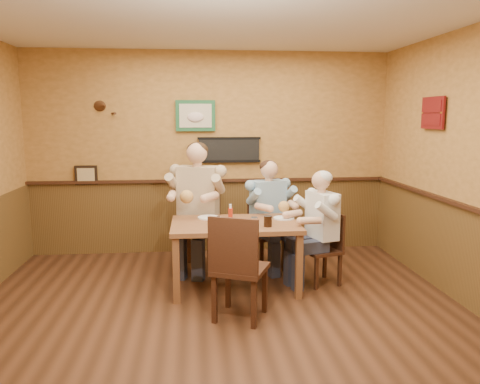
{
  "coord_description": "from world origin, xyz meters",
  "views": [
    {
      "loc": [
        -0.23,
        -4.05,
        1.91
      ],
      "look_at": [
        0.26,
        0.93,
        1.1
      ],
      "focal_mm": 35.0,
      "sensor_mm": 36.0,
      "label": 1
    }
  ],
  "objects_px": {
    "chair_back_right": "(268,234)",
    "water_glass_mid": "(254,222)",
    "diner_blue_polo": "(268,220)",
    "hot_sauce_bottle": "(230,215)",
    "diner_tan_shirt": "(198,213)",
    "pepper_shaker": "(218,220)",
    "diner_white_elder": "(322,234)",
    "salt_shaker": "(219,220)",
    "chair_right_end": "(321,249)",
    "water_glass_left": "(215,224)",
    "chair_back_left": "(199,230)",
    "cola_tumbler": "(268,221)",
    "dining_table": "(235,231)",
    "chair_near_side": "(240,266)"
  },
  "relations": [
    {
      "from": "chair_right_end",
      "to": "chair_near_side",
      "type": "distance_m",
      "value": 1.31
    },
    {
      "from": "cola_tumbler",
      "to": "water_glass_mid",
      "type": "bearing_deg",
      "value": -167.15
    },
    {
      "from": "diner_blue_polo",
      "to": "hot_sauce_bottle",
      "type": "relative_size",
      "value": 6.18
    },
    {
      "from": "dining_table",
      "to": "diner_white_elder",
      "type": "bearing_deg",
      "value": 1.77
    },
    {
      "from": "chair_right_end",
      "to": "water_glass_left",
      "type": "bearing_deg",
      "value": -92.25
    },
    {
      "from": "chair_back_left",
      "to": "pepper_shaker",
      "type": "relative_size",
      "value": 11.49
    },
    {
      "from": "dining_table",
      "to": "diner_blue_polo",
      "type": "distance_m",
      "value": 0.84
    },
    {
      "from": "diner_blue_polo",
      "to": "pepper_shaker",
      "type": "height_order",
      "value": "diner_blue_polo"
    },
    {
      "from": "chair_right_end",
      "to": "chair_near_side",
      "type": "bearing_deg",
      "value": -67.64
    },
    {
      "from": "chair_back_right",
      "to": "pepper_shaker",
      "type": "height_order",
      "value": "chair_back_right"
    },
    {
      "from": "diner_white_elder",
      "to": "water_glass_mid",
      "type": "distance_m",
      "value": 0.89
    },
    {
      "from": "diner_tan_shirt",
      "to": "pepper_shaker",
      "type": "relative_size",
      "value": 16.41
    },
    {
      "from": "chair_back_right",
      "to": "salt_shaker",
      "type": "xyz_separation_m",
      "value": [
        -0.66,
        -0.72,
        0.36
      ]
    },
    {
      "from": "chair_back_left",
      "to": "chair_back_right",
      "type": "height_order",
      "value": "chair_back_left"
    },
    {
      "from": "chair_back_right",
      "to": "salt_shaker",
      "type": "relative_size",
      "value": 10.79
    },
    {
      "from": "dining_table",
      "to": "salt_shaker",
      "type": "height_order",
      "value": "salt_shaker"
    },
    {
      "from": "hot_sauce_bottle",
      "to": "diner_blue_polo",
      "type": "bearing_deg",
      "value": 54.97
    },
    {
      "from": "water_glass_mid",
      "to": "salt_shaker",
      "type": "height_order",
      "value": "water_glass_mid"
    },
    {
      "from": "water_glass_mid",
      "to": "cola_tumbler",
      "type": "height_order",
      "value": "cola_tumbler"
    },
    {
      "from": "hot_sauce_bottle",
      "to": "chair_near_side",
      "type": "bearing_deg",
      "value": -87.22
    },
    {
      "from": "chair_back_left",
      "to": "chair_right_end",
      "type": "relative_size",
      "value": 1.22
    },
    {
      "from": "chair_back_right",
      "to": "hot_sauce_bottle",
      "type": "bearing_deg",
      "value": -142.55
    },
    {
      "from": "chair_back_left",
      "to": "water_glass_mid",
      "type": "xyz_separation_m",
      "value": [
        0.58,
        -0.98,
        0.3
      ]
    },
    {
      "from": "water_glass_mid",
      "to": "pepper_shaker",
      "type": "relative_size",
      "value": 1.29
    },
    {
      "from": "diner_tan_shirt",
      "to": "cola_tumbler",
      "type": "bearing_deg",
      "value": -36.25
    },
    {
      "from": "dining_table",
      "to": "water_glass_mid",
      "type": "distance_m",
      "value": 0.35
    },
    {
      "from": "chair_near_side",
      "to": "diner_tan_shirt",
      "type": "relative_size",
      "value": 0.71
    },
    {
      "from": "chair_back_left",
      "to": "pepper_shaker",
      "type": "xyz_separation_m",
      "value": [
        0.21,
        -0.77,
        0.29
      ]
    },
    {
      "from": "chair_back_right",
      "to": "water_glass_mid",
      "type": "distance_m",
      "value": 1.06
    },
    {
      "from": "chair_back_right",
      "to": "water_glass_mid",
      "type": "height_order",
      "value": "same"
    },
    {
      "from": "cola_tumbler",
      "to": "pepper_shaker",
      "type": "relative_size",
      "value": 1.31
    },
    {
      "from": "diner_tan_shirt",
      "to": "diner_blue_polo",
      "type": "xyz_separation_m",
      "value": [
        0.87,
        -0.04,
        -0.1
      ]
    },
    {
      "from": "dining_table",
      "to": "pepper_shaker",
      "type": "height_order",
      "value": "pepper_shaker"
    },
    {
      "from": "cola_tumbler",
      "to": "dining_table",
      "type": "bearing_deg",
      "value": 146.17
    },
    {
      "from": "dining_table",
      "to": "chair_right_end",
      "type": "relative_size",
      "value": 1.7
    },
    {
      "from": "chair_back_right",
      "to": "hot_sauce_bottle",
      "type": "xyz_separation_m",
      "value": [
        -0.53,
        -0.76,
        0.42
      ]
    },
    {
      "from": "pepper_shaker",
      "to": "water_glass_left",
      "type": "bearing_deg",
      "value": -100.84
    },
    {
      "from": "chair_back_left",
      "to": "chair_back_right",
      "type": "bearing_deg",
      "value": 13.72
    },
    {
      "from": "chair_back_left",
      "to": "chair_back_right",
      "type": "xyz_separation_m",
      "value": [
        0.87,
        -0.04,
        -0.07
      ]
    },
    {
      "from": "water_glass_left",
      "to": "diner_white_elder",
      "type": "bearing_deg",
      "value": 14.67
    },
    {
      "from": "water_glass_left",
      "to": "hot_sauce_bottle",
      "type": "distance_m",
      "value": 0.28
    },
    {
      "from": "chair_right_end",
      "to": "chair_near_side",
      "type": "relative_size",
      "value": 0.81
    },
    {
      "from": "chair_back_right",
      "to": "pepper_shaker",
      "type": "distance_m",
      "value": 1.06
    },
    {
      "from": "diner_blue_polo",
      "to": "cola_tumbler",
      "type": "distance_m",
      "value": 0.94
    },
    {
      "from": "hot_sauce_bottle",
      "to": "chair_right_end",
      "type": "bearing_deg",
      "value": 5.67
    },
    {
      "from": "diner_white_elder",
      "to": "hot_sauce_bottle",
      "type": "height_order",
      "value": "diner_white_elder"
    },
    {
      "from": "diner_tan_shirt",
      "to": "cola_tumbler",
      "type": "distance_m",
      "value": 1.2
    },
    {
      "from": "diner_tan_shirt",
      "to": "hot_sauce_bottle",
      "type": "height_order",
      "value": "diner_tan_shirt"
    },
    {
      "from": "chair_back_right",
      "to": "pepper_shaker",
      "type": "relative_size",
      "value": 9.87
    },
    {
      "from": "water_glass_mid",
      "to": "cola_tumbler",
      "type": "relative_size",
      "value": 0.98
    }
  ]
}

